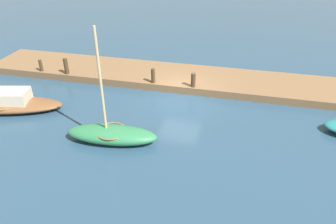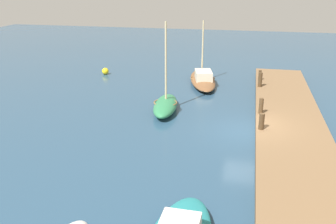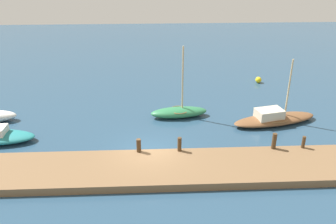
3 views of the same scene
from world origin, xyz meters
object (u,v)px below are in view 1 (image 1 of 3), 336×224
sailboat_brown (5,103)px  mooring_post_mid_east (66,66)px  mooring_post_east (41,65)px  mooring_post_mid_west (153,76)px  rowboat_green (112,134)px  mooring_post_west (193,80)px

sailboat_brown → mooring_post_mid_east: sailboat_brown is taller
mooring_post_mid_east → mooring_post_east: (1.85, 0.00, -0.13)m
mooring_post_mid_west → mooring_post_mid_east: (5.80, 0.00, 0.06)m
mooring_post_east → rowboat_green: bearing=141.7°
sailboat_brown → rowboat_green: bearing=155.3°
sailboat_brown → mooring_post_mid_west: bearing=-162.2°
mooring_post_west → mooring_post_east: mooring_post_west is taller
mooring_post_east → mooring_post_west: bearing=180.0°
rowboat_green → mooring_post_east: rowboat_green is taller
sailboat_brown → mooring_post_west: sailboat_brown is taller
mooring_post_mid_west → mooring_post_mid_east: 5.80m
rowboat_green → mooring_post_east: bearing=-44.1°
mooring_post_west → mooring_post_mid_west: (2.46, 0.00, 0.02)m
mooring_post_east → mooring_post_mid_west: bearing=180.0°
mooring_post_mid_east → mooring_post_east: bearing=0.0°
sailboat_brown → mooring_post_west: size_ratio=7.83×
rowboat_green → mooring_post_mid_east: (5.39, -5.72, 0.55)m
mooring_post_mid_east → sailboat_brown: bearing=71.5°
sailboat_brown → rowboat_green: (-6.83, 1.42, 0.01)m
rowboat_green → mooring_post_mid_west: size_ratio=6.07×
sailboat_brown → rowboat_green: rowboat_green is taller
rowboat_green → mooring_post_mid_west: 5.75m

